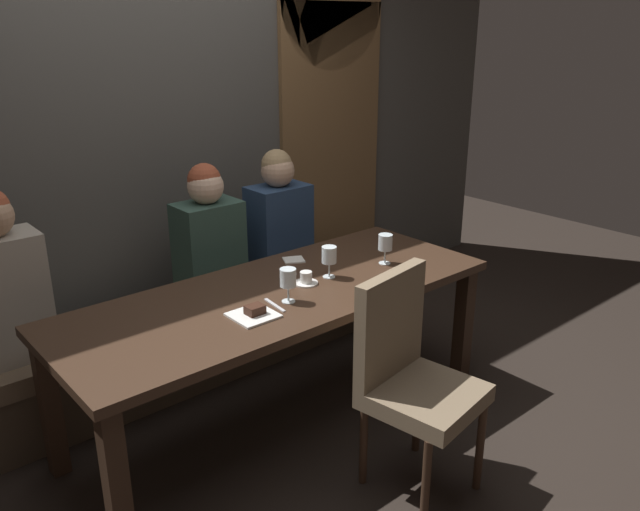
# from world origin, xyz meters

# --- Properties ---
(ground) EXTENTS (9.00, 9.00, 0.00)m
(ground) POSITION_xyz_m (0.00, 0.00, 0.00)
(ground) COLOR black
(back_wall_tiled) EXTENTS (6.00, 0.12, 3.00)m
(back_wall_tiled) POSITION_xyz_m (0.00, 1.22, 1.50)
(back_wall_tiled) COLOR #4C4944
(back_wall_tiled) RESTS_ON ground
(arched_door) EXTENTS (0.90, 0.05, 2.55)m
(arched_door) POSITION_xyz_m (1.35, 1.15, 1.36)
(arched_door) COLOR brown
(arched_door) RESTS_ON ground
(dining_table) EXTENTS (2.20, 0.84, 0.74)m
(dining_table) POSITION_xyz_m (0.00, 0.00, 0.65)
(dining_table) COLOR #342217
(dining_table) RESTS_ON ground
(banquette_bench) EXTENTS (2.50, 0.44, 0.45)m
(banquette_bench) POSITION_xyz_m (0.00, 0.70, 0.23)
(banquette_bench) COLOR #4A3C2E
(banquette_bench) RESTS_ON ground
(chair_near_side) EXTENTS (0.50, 0.50, 0.98)m
(chair_near_side) POSITION_xyz_m (0.15, -0.72, 0.56)
(chair_near_side) COLOR #3D281C
(chair_near_side) RESTS_ON ground
(diner_redhead) EXTENTS (0.36, 0.24, 0.83)m
(diner_redhead) POSITION_xyz_m (-1.05, 0.72, 0.84)
(diner_redhead) COLOR #9E9384
(diner_redhead) RESTS_ON banquette_bench
(diner_bearded) EXTENTS (0.36, 0.24, 0.80)m
(diner_bearded) POSITION_xyz_m (0.04, 0.70, 0.83)
(diner_bearded) COLOR #2D473D
(diner_bearded) RESTS_ON banquette_bench
(diner_far_end) EXTENTS (0.36, 0.24, 0.81)m
(diner_far_end) POSITION_xyz_m (0.53, 0.70, 0.83)
(diner_far_end) COLOR navy
(diner_far_end) RESTS_ON banquette_bench
(wine_glass_near_left) EXTENTS (0.08, 0.08, 0.16)m
(wine_glass_near_left) POSITION_xyz_m (-0.05, -0.14, 0.86)
(wine_glass_near_left) COLOR silver
(wine_glass_near_left) RESTS_ON dining_table
(wine_glass_end_right) EXTENTS (0.08, 0.08, 0.16)m
(wine_glass_end_right) POSITION_xyz_m (0.66, -0.08, 0.86)
(wine_glass_end_right) COLOR silver
(wine_glass_end_right) RESTS_ON dining_table
(wine_glass_near_right) EXTENTS (0.08, 0.08, 0.16)m
(wine_glass_near_right) POSITION_xyz_m (0.30, -0.03, 0.85)
(wine_glass_near_right) COLOR silver
(wine_glass_near_right) RESTS_ON dining_table
(espresso_cup) EXTENTS (0.12, 0.12, 0.06)m
(espresso_cup) POSITION_xyz_m (0.15, -0.02, 0.77)
(espresso_cup) COLOR white
(espresso_cup) RESTS_ON dining_table
(dessert_plate) EXTENTS (0.19, 0.19, 0.05)m
(dessert_plate) POSITION_xyz_m (-0.26, -0.16, 0.75)
(dessert_plate) COLOR white
(dessert_plate) RESTS_ON dining_table
(fork_on_table) EXTENTS (0.03, 0.17, 0.01)m
(fork_on_table) POSITION_xyz_m (-0.13, -0.13, 0.74)
(fork_on_table) COLOR silver
(fork_on_table) RESTS_ON dining_table
(folded_napkin) EXTENTS (0.14, 0.14, 0.01)m
(folded_napkin) POSITION_xyz_m (0.31, 0.28, 0.74)
(folded_napkin) COLOR silver
(folded_napkin) RESTS_ON dining_table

